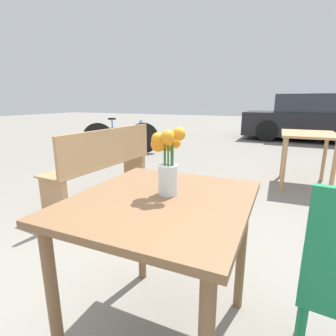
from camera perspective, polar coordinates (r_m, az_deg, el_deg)
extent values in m
plane|color=gray|center=(1.58, -1.24, -32.43)|extent=(40.00, 40.00, 0.00)
cube|color=brown|center=(1.16, -1.44, -7.14)|extent=(0.76, 0.84, 0.03)
cylinder|color=brown|center=(1.27, -23.63, -25.64)|extent=(0.05, 0.05, 0.71)
cylinder|color=brown|center=(1.73, -5.81, -12.99)|extent=(0.05, 0.05, 0.71)
cylinder|color=brown|center=(1.55, 15.68, -16.94)|extent=(0.05, 0.05, 0.71)
cylinder|color=silver|center=(1.17, 0.00, -2.58)|extent=(0.09, 0.09, 0.14)
cylinder|color=silver|center=(1.18, 0.00, -3.84)|extent=(0.08, 0.08, 0.07)
cylinder|color=#337038|center=(1.15, 1.06, 0.43)|extent=(0.01, 0.01, 0.25)
sphere|color=orange|center=(1.11, 2.36, 7.40)|extent=(0.06, 0.06, 0.06)
cylinder|color=#337038|center=(1.17, 0.72, -0.31)|extent=(0.01, 0.01, 0.20)
sphere|color=orange|center=(1.17, 1.65, 5.42)|extent=(0.05, 0.05, 0.05)
cylinder|color=#337038|center=(1.18, 0.11, -0.63)|extent=(0.01, 0.01, 0.19)
sphere|color=orange|center=(1.19, 0.25, 4.76)|extent=(0.05, 0.05, 0.05)
cylinder|color=#337038|center=(1.16, -0.79, -0.62)|extent=(0.01, 0.01, 0.20)
sphere|color=orange|center=(1.15, -2.12, 5.20)|extent=(0.07, 0.07, 0.07)
cylinder|color=#337038|center=(1.15, -0.80, -0.12)|extent=(0.01, 0.01, 0.22)
sphere|color=orange|center=(1.12, -2.11, 6.23)|extent=(0.06, 0.06, 0.06)
cylinder|color=#337038|center=(1.15, 0.00, 0.11)|extent=(0.01, 0.01, 0.24)
sphere|color=orange|center=(1.09, 0.00, 6.69)|extent=(0.06, 0.06, 0.06)
cylinder|color=#197A47|center=(1.57, 27.32, -23.56)|extent=(0.03, 0.03, 0.44)
cube|color=tan|center=(3.17, -14.46, 1.01)|extent=(0.43, 1.49, 0.02)
cube|color=tan|center=(3.02, -12.44, 4.56)|extent=(0.10, 1.47, 0.40)
cube|color=tan|center=(2.79, -23.51, -6.41)|extent=(0.33, 0.07, 0.43)
cube|color=tan|center=(3.73, -7.32, -0.20)|extent=(0.33, 0.07, 0.43)
cube|color=tan|center=(3.99, 28.34, 6.52)|extent=(0.71, 0.90, 0.03)
cylinder|color=tan|center=(3.66, 23.89, 0.59)|extent=(0.05, 0.05, 0.70)
cylinder|color=tan|center=(3.72, 32.37, -0.23)|extent=(0.05, 0.05, 0.70)
cylinder|color=tan|center=(4.40, 23.80, 2.74)|extent=(0.05, 0.05, 0.70)
cylinder|color=tan|center=(4.45, 30.89, 2.03)|extent=(0.05, 0.05, 0.70)
cylinder|color=black|center=(6.02, -14.93, 6.22)|extent=(0.62, 0.36, 0.69)
cylinder|color=black|center=(5.90, -5.37, 6.50)|extent=(0.62, 0.36, 0.69)
cube|color=#235199|center=(5.91, -10.29, 8.52)|extent=(0.80, 0.46, 0.03)
cylinder|color=#235199|center=(5.93, -12.07, 9.44)|extent=(0.02, 0.02, 0.21)
cube|color=black|center=(5.92, -12.13, 10.43)|extent=(0.17, 0.13, 0.04)
cube|color=#235199|center=(5.87, -5.95, 10.14)|extent=(0.25, 0.40, 0.02)
cube|color=black|center=(8.91, 29.06, 8.34)|extent=(3.88, 1.71, 0.69)
cube|color=#2D333D|center=(8.89, 29.54, 12.17)|extent=(2.15, 1.55, 0.51)
cylinder|color=black|center=(8.18, 20.71, 7.53)|extent=(0.60, 0.19, 0.60)
cylinder|color=black|center=(9.73, 21.67, 8.40)|extent=(0.60, 0.19, 0.60)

